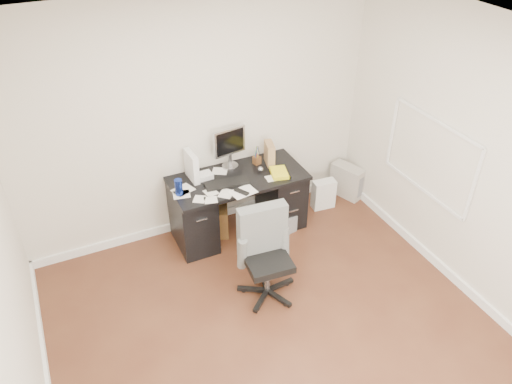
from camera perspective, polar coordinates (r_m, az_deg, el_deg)
ground at (r=4.80m, az=2.85°, el=-16.61°), size 4.00×4.00×0.00m
room_shell at (r=3.69m, az=3.82°, el=0.24°), size 4.02×4.02×2.71m
desk at (r=5.70m, az=-2.01°, el=-1.21°), size 1.50×0.70×0.75m
loose_papers at (r=5.40m, az=-3.82°, el=1.00°), size 1.10×0.60×0.00m
lcd_monitor at (r=5.57m, az=-3.06°, el=5.08°), size 0.42×0.28×0.49m
keyboard at (r=5.38m, az=-3.36°, el=1.00°), size 0.49×0.21×0.03m
computer_mouse at (r=5.57m, az=0.51°, el=2.61°), size 0.07×0.07×0.07m
travel_mug at (r=5.23m, az=-8.83°, el=0.54°), size 0.10×0.10×0.18m
white_binder at (r=5.42m, az=-7.38°, el=2.95°), size 0.15×0.29×0.33m
magazine_file at (r=5.68m, az=1.55°, el=4.43°), size 0.16×0.24×0.26m
pen_cup at (r=5.68m, az=0.09°, el=4.24°), size 0.11×0.11×0.22m
yellow_book at (r=5.54m, az=2.72°, el=2.22°), size 0.25×0.29×0.04m
paper_remote at (r=5.25m, az=-1.48°, el=0.11°), size 0.30×0.25×0.02m
office_chair at (r=4.85m, az=1.35°, el=-7.43°), size 0.60×0.60×0.98m
pc_tower at (r=6.52m, az=10.36°, el=1.27°), size 0.32×0.46×0.42m
shopping_bag at (r=6.26m, az=7.72°, el=-0.25°), size 0.30×0.23×0.38m
wicker_basket at (r=5.84m, az=-5.01°, el=-3.08°), size 0.46×0.46×0.36m
desk_printer at (r=5.87m, az=2.36°, el=-3.52°), size 0.42×0.37×0.22m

